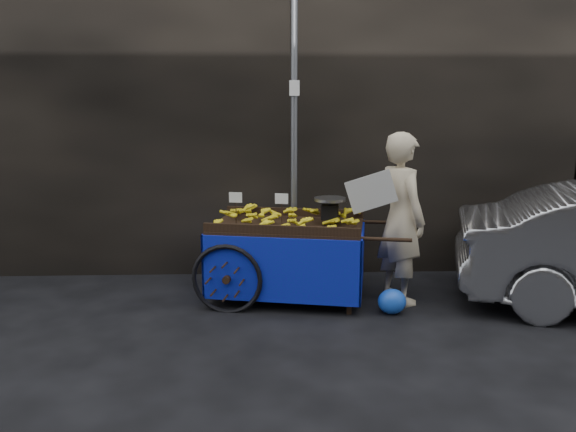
{
  "coord_description": "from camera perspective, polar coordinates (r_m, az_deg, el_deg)",
  "views": [
    {
      "loc": [
        -0.03,
        -5.56,
        2.25
      ],
      "look_at": [
        0.2,
        0.5,
        1.0
      ],
      "focal_mm": 35.0,
      "sensor_mm": 36.0,
      "label": 1
    }
  ],
  "objects": [
    {
      "name": "ground",
      "position": [
        6.0,
        -1.71,
        -10.42
      ],
      "size": [
        80.0,
        80.0,
        0.0
      ],
      "primitive_type": "plane",
      "color": "black",
      "rests_on": "ground"
    },
    {
      "name": "building_wall",
      "position": [
        8.18,
        0.85,
        13.37
      ],
      "size": [
        13.5,
        2.0,
        5.0
      ],
      "color": "black",
      "rests_on": "ground"
    },
    {
      "name": "street_pole",
      "position": [
        6.87,
        0.63,
        9.58
      ],
      "size": [
        0.12,
        0.1,
        4.0
      ],
      "color": "slate",
      "rests_on": "ground"
    },
    {
      "name": "banana_cart",
      "position": [
        6.42,
        -0.5,
        -1.59
      ],
      "size": [
        2.49,
        1.47,
        1.27
      ],
      "rotation": [
        0.0,
        0.0,
        -0.19
      ],
      "color": "black",
      "rests_on": "ground"
    },
    {
      "name": "vendor",
      "position": [
        6.39,
        11.37,
        -0.23
      ],
      "size": [
        1.02,
        0.83,
        1.92
      ],
      "rotation": [
        0.0,
        0.0,
        2.0
      ],
      "color": "beige",
      "rests_on": "ground"
    },
    {
      "name": "plastic_bag",
      "position": [
        6.19,
        10.52,
        -8.54
      ],
      "size": [
        0.31,
        0.24,
        0.28
      ],
      "primitive_type": "ellipsoid",
      "color": "blue",
      "rests_on": "ground"
    }
  ]
}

